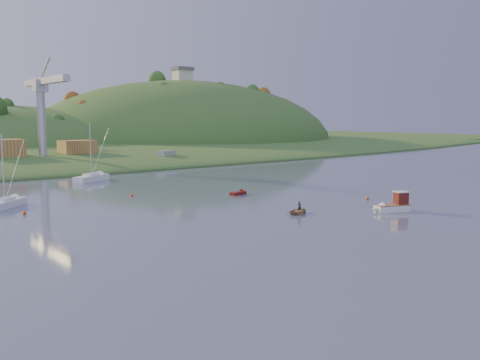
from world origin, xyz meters
TOP-DOWN VIEW (x-y plane):
  - hill_right at (95.00, 195.00)m, footprint 150.00×130.00m
  - hilltop_house at (95.00, 195.00)m, footprint 9.00×7.00m
  - wharf at (5.00, 122.00)m, footprint 42.00×16.00m
  - shed_east at (13.00, 124.00)m, footprint 9.00×7.00m
  - dock_crane at (2.00, 118.39)m, footprint 3.20×28.00m
  - fishing_boat at (14.87, 22.10)m, footprint 5.86×3.68m
  - sailboat_near at (-24.89, 58.47)m, footprint 7.22×6.67m
  - sailboat_far at (-1.94, 81.08)m, footprint 8.65×6.24m
  - canoe at (4.08, 28.74)m, footprint 3.84×3.11m
  - paddler at (4.08, 28.74)m, footprint 0.44×0.57m
  - red_tender at (9.50, 47.65)m, footprint 3.66×1.79m
  - work_vessel at (32.04, 108.00)m, footprint 14.60×10.07m
  - buoy_1 at (21.06, 30.56)m, footprint 0.50×0.50m
  - buoy_2 at (-24.49, 51.23)m, footprint 0.50×0.50m
  - buoy_3 at (-5.70, 57.00)m, footprint 0.50×0.50m

SIDE VIEW (x-z plane):
  - hill_right at x=95.00m, z-range -30.00..30.00m
  - red_tender at x=9.50m, z-range -0.35..0.84m
  - buoy_1 at x=21.06m, z-range 0.00..0.50m
  - buoy_2 at x=-24.49m, z-range 0.00..0.50m
  - buoy_3 at x=-5.70m, z-range 0.00..0.50m
  - canoe at x=4.08m, z-range 0.00..0.70m
  - sailboat_near at x=-24.89m, z-range -4.56..5.95m
  - paddler at x=4.08m, z-range 0.00..1.39m
  - sailboat_far at x=-1.94m, z-range -5.11..6.62m
  - fishing_boat at x=14.87m, z-range -1.00..2.58m
  - wharf at x=5.00m, z-range 0.00..2.40m
  - work_vessel at x=32.04m, z-range -0.51..3.04m
  - shed_east at x=13.00m, z-range 2.40..6.40m
  - dock_crane at x=2.00m, z-range 7.02..27.32m
  - hilltop_house at x=95.00m, z-range 30.18..36.63m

